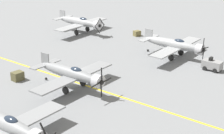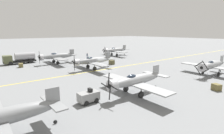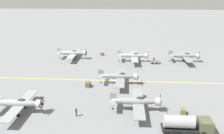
{
  "view_description": "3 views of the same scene",
  "coord_description": "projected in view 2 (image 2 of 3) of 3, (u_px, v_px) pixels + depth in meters",
  "views": [
    {
      "loc": [
        31.37,
        31.19,
        18.29
      ],
      "look_at": [
        -1.99,
        5.36,
        2.42
      ],
      "focal_mm": 60.0,
      "sensor_mm": 36.0,
      "label": 1
    },
    {
      "loc": [
        -32.43,
        23.21,
        8.78
      ],
      "look_at": [
        -7.52,
        3.77,
        2.26
      ],
      "focal_mm": 28.0,
      "sensor_mm": 36.0,
      "label": 2
    },
    {
      "loc": [
        51.56,
        3.88,
        22.54
      ],
      "look_at": [
        -4.59,
        0.09,
        2.07
      ],
      "focal_mm": 35.0,
      "sensor_mm": 36.0,
      "label": 3
    }
  ],
  "objects": [
    {
      "name": "ground_plane",
      "position": [
        105.0,
        69.0,
        40.79
      ],
      "size": [
        400.0,
        400.0,
        0.0
      ],
      "primitive_type": "plane",
      "color": "slate"
    },
    {
      "name": "tow_tractor",
      "position": [
        89.0,
        96.0,
        21.74
      ],
      "size": [
        1.57,
        2.6,
        1.79
      ],
      "color": "gray",
      "rests_on": "ground"
    },
    {
      "name": "ground_crew_walking",
      "position": [
        87.0,
        55.0,
        56.8
      ],
      "size": [
        0.4,
        0.4,
        1.83
      ],
      "color": "#334256",
      "rests_on": "ground"
    },
    {
      "name": "airplane_mid_right",
      "position": [
        57.0,
        56.0,
        47.65
      ],
      "size": [
        12.0,
        9.98,
        3.71
      ],
      "rotation": [
        0.0,
        0.0,
        0.07
      ],
      "color": "gray",
      "rests_on": "ground"
    },
    {
      "name": "airplane_mid_left",
      "position": [
        135.0,
        80.0,
        24.35
      ],
      "size": [
        12.0,
        9.98,
        3.8
      ],
      "rotation": [
        0.0,
        0.0,
        0.0
      ],
      "color": "#94979A",
      "rests_on": "ground"
    },
    {
      "name": "supply_crate_by_tanker",
      "position": [
        216.0,
        87.0,
        26.34
      ],
      "size": [
        1.41,
        1.3,
        0.95
      ],
      "primitive_type": "cube",
      "rotation": [
        0.0,
        0.0,
        -0.36
      ],
      "color": "brown",
      "rests_on": "ground"
    },
    {
      "name": "airplane_near_right",
      "position": [
        115.0,
        50.0,
        62.87
      ],
      "size": [
        12.0,
        9.98,
        3.65
      ],
      "rotation": [
        0.0,
        0.0,
        -0.29
      ],
      "color": "gray",
      "rests_on": "ground"
    },
    {
      "name": "fuel_tanker",
      "position": [
        20.0,
        58.0,
        47.71
      ],
      "size": [
        2.67,
        8.0,
        2.98
      ],
      "color": "black",
      "rests_on": "ground"
    },
    {
      "name": "airplane_near_left",
      "position": [
        212.0,
        65.0,
        35.23
      ],
      "size": [
        12.0,
        9.98,
        3.65
      ],
      "rotation": [
        0.0,
        0.0,
        0.31
      ],
      "color": "#949699",
      "rests_on": "ground"
    },
    {
      "name": "airplane_mid_center",
      "position": [
        92.0,
        61.0,
        40.41
      ],
      "size": [
        12.0,
        9.98,
        3.8
      ],
      "rotation": [
        0.0,
        0.0,
        -0.12
      ],
      "color": "gray",
      "rests_on": "ground"
    },
    {
      "name": "taxiway_stripe",
      "position": [
        105.0,
        69.0,
        40.79
      ],
      "size": [
        0.3,
        160.0,
        0.01
      ],
      "primitive_type": "cube",
      "color": "yellow",
      "rests_on": "ground"
    },
    {
      "name": "supply_crate_mid_lane",
      "position": [
        112.0,
        62.0,
        46.86
      ],
      "size": [
        1.44,
        1.23,
        1.12
      ],
      "primitive_type": "cube",
      "rotation": [
        0.0,
        0.0,
        -0.08
      ],
      "color": "brown",
      "rests_on": "ground"
    },
    {
      "name": "supply_crate_outboard",
      "position": [
        21.0,
        65.0,
        43.07
      ],
      "size": [
        1.36,
        1.21,
        0.97
      ],
      "primitive_type": "cube",
      "rotation": [
        0.0,
        0.0,
        -0.23
      ],
      "color": "brown",
      "rests_on": "ground"
    }
  ]
}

